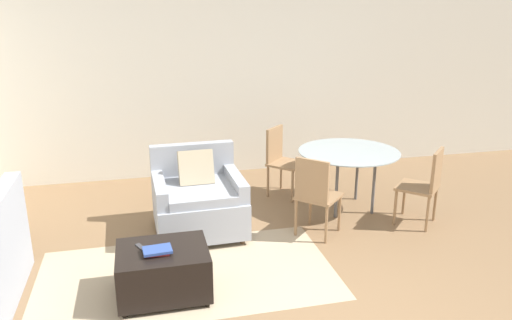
{
  "coord_description": "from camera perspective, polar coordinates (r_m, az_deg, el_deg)",
  "views": [
    {
      "loc": [
        -1.14,
        -3.19,
        2.42
      ],
      "look_at": [
        0.1,
        2.01,
        0.75
      ],
      "focal_mm": 35.0,
      "sensor_mm": 36.0,
      "label": 1
    }
  ],
  "objects": [
    {
      "name": "dining_chair_near_left",
      "position": [
        5.35,
        6.81,
        -3.6
      ],
      "size": [
        0.59,
        0.59,
        0.9
      ],
      "color": "#93704C",
      "rests_on": "ground_plane"
    },
    {
      "name": "armchair",
      "position": [
        5.53,
        -6.62,
        -4.61
      ],
      "size": [
        0.97,
        0.96,
        0.92
      ],
      "color": "#999EA8",
      "rests_on": "ground_plane"
    },
    {
      "name": "dining_chair_near_right",
      "position": [
        5.92,
        18.85,
        -2.38
      ],
      "size": [
        0.59,
        0.59,
        0.9
      ],
      "color": "#93704C",
      "rests_on": "ground_plane"
    },
    {
      "name": "tv_remote_primary",
      "position": [
        4.44,
        -13.03,
        -9.65
      ],
      "size": [
        0.1,
        0.14,
        0.01
      ],
      "color": "#333338",
      "rests_on": "ottoman"
    },
    {
      "name": "area_rug",
      "position": [
        4.84,
        -7.82,
        -12.82
      ],
      "size": [
        2.74,
        1.52,
        0.01
      ],
      "color": "tan",
      "rests_on": "ground_plane"
    },
    {
      "name": "ottoman",
      "position": [
        4.46,
        -10.54,
        -12.28
      ],
      "size": [
        0.77,
        0.62,
        0.43
      ],
      "color": "black",
      "rests_on": "ground_plane"
    },
    {
      "name": "wall_back",
      "position": [
        7.27,
        -4.33,
        9.05
      ],
      "size": [
        12.0,
        0.06,
        2.75
      ],
      "color": "beige",
      "rests_on": "ground_plane"
    },
    {
      "name": "dining_table",
      "position": [
        6.12,
        10.54,
        0.39
      ],
      "size": [
        1.22,
        1.22,
        0.74
      ],
      "color": "#99A8AD",
      "rests_on": "ground_plane"
    },
    {
      "name": "book_stack",
      "position": [
        4.3,
        -11.21,
        -10.13
      ],
      "size": [
        0.25,
        0.18,
        0.05
      ],
      "color": "#B72D28",
      "rests_on": "ottoman"
    },
    {
      "name": "dining_chair_far_left",
      "position": [
        6.53,
        2.89,
        0.39
      ],
      "size": [
        0.59,
        0.59,
        0.9
      ],
      "color": "#93704C",
      "rests_on": "ground_plane"
    }
  ]
}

